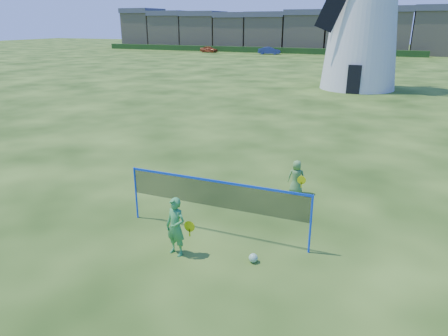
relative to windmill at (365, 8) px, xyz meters
name	(u,v)px	position (x,y,z in m)	size (l,w,h in m)	color
ground	(211,222)	(-1.36, -27.39, -6.46)	(220.00, 220.00, 0.00)	black
windmill	(365,8)	(0.00, 0.00, 0.00)	(14.56, 6.14, 19.14)	silver
badminton_net	(216,195)	(-0.95, -27.96, -5.32)	(5.05, 0.05, 1.55)	blue
player_girl	(176,227)	(-1.44, -29.26, -5.72)	(0.72, 0.46, 1.48)	green
player_boy	(296,177)	(0.40, -24.42, -5.89)	(0.67, 0.46, 1.14)	#568E44
play_ball	(253,258)	(0.42, -28.90, -6.35)	(0.22, 0.22, 0.22)	green
terraced_houses	(272,30)	(-20.67, 44.61, -2.54)	(65.12, 8.40, 8.26)	tan
hedge	(248,50)	(-23.36, 38.61, -5.96)	(62.00, 0.80, 1.00)	#193814
car_left	(209,49)	(-30.06, 35.43, -5.89)	(1.36, 3.38, 1.15)	#943A1A
car_right	(269,51)	(-18.12, 34.93, -5.83)	(1.34, 3.85, 1.27)	navy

